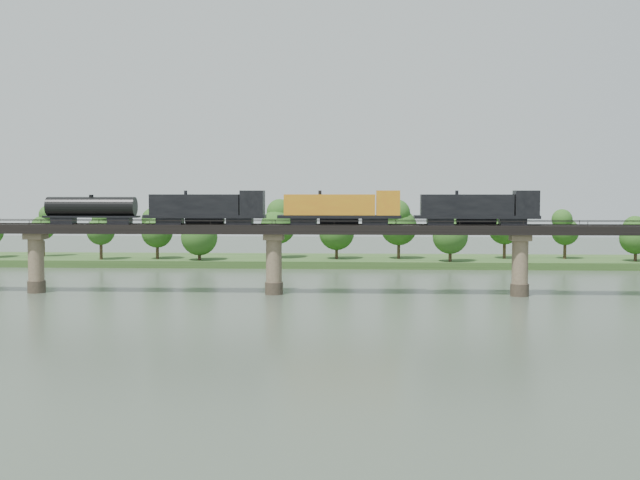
{
  "coord_description": "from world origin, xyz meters",
  "views": [
    {
      "loc": [
        14.9,
        -100.57,
        16.96
      ],
      "look_at": [
        7.6,
        30.0,
        9.0
      ],
      "focal_mm": 45.0,
      "sensor_mm": 36.0,
      "label": 1
    }
  ],
  "objects": [
    {
      "name": "bridge_superstructure",
      "position": [
        0.0,
        30.0,
        11.79
      ],
      "size": [
        220.0,
        4.9,
        0.75
      ],
      "color": "black",
      "rests_on": "bridge"
    },
    {
      "name": "ground",
      "position": [
        0.0,
        0.0,
        0.0
      ],
      "size": [
        400.0,
        400.0,
        0.0
      ],
      "primitive_type": "plane",
      "color": "#354133",
      "rests_on": "ground"
    },
    {
      "name": "far_bank",
      "position": [
        0.0,
        85.0,
        0.8
      ],
      "size": [
        300.0,
        24.0,
        1.6
      ],
      "primitive_type": "cube",
      "color": "#2C4C1E",
      "rests_on": "ground"
    },
    {
      "name": "freight_train",
      "position": [
        3.55,
        30.0,
        14.17
      ],
      "size": [
        81.26,
        3.17,
        5.59
      ],
      "color": "black",
      "rests_on": "bridge"
    },
    {
      "name": "far_treeline",
      "position": [
        -8.21,
        80.52,
        8.83
      ],
      "size": [
        289.06,
        17.54,
        13.6
      ],
      "color": "#382619",
      "rests_on": "far_bank"
    },
    {
      "name": "bridge",
      "position": [
        0.0,
        30.0,
        5.46
      ],
      "size": [
        236.0,
        30.0,
        11.5
      ],
      "color": "#473A2D",
      "rests_on": "ground"
    }
  ]
}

